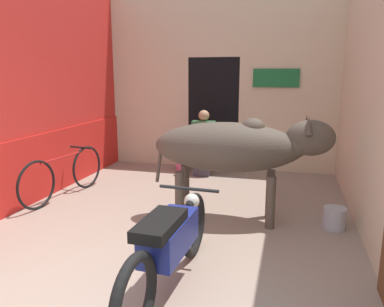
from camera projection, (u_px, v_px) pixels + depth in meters
wall_left_shopfront at (20, 86)px, 5.05m from camera, size 0.25×5.25×3.39m
wall_back_with_doorway at (220, 91)px, 7.26m from camera, size 4.31×0.93×3.39m
wall_right_with_door at (384, 86)px, 3.88m from camera, size 0.22×5.25×3.39m
cow at (237, 148)px, 4.51m from camera, size 2.17×0.76×1.35m
motorcycle_near at (170, 243)px, 3.09m from camera, size 0.58×1.96×0.76m
bicycle at (64, 174)px, 5.50m from camera, size 0.44×1.73×0.69m
shopkeeper_seated at (203, 141)px, 6.69m from camera, size 0.41×0.33×1.17m
plastic_stool at (182, 158)px, 7.06m from camera, size 0.32×0.32×0.44m
bucket at (334, 218)px, 4.41m from camera, size 0.26×0.26×0.26m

